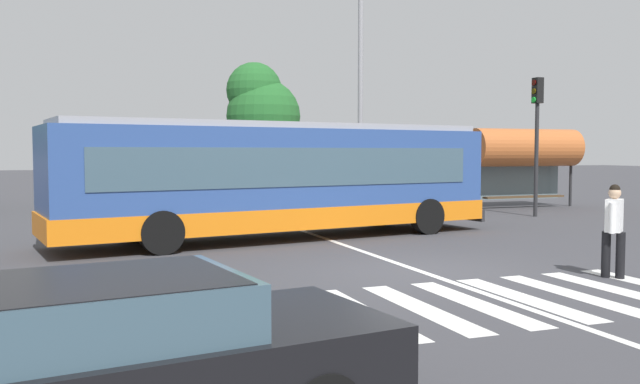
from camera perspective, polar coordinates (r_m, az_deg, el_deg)
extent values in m
plane|color=#3D3D42|center=(13.09, 8.55, -6.74)|extent=(160.00, 160.00, 0.00)
cylinder|color=black|center=(20.80, 5.11, -1.54)|extent=(1.04, 0.46, 1.00)
cylinder|color=black|center=(18.93, 9.16, -2.07)|extent=(1.04, 0.46, 1.00)
cylinder|color=black|center=(17.64, -15.52, -2.55)|extent=(1.04, 0.46, 1.00)
cylinder|color=black|center=(15.39, -13.38, -3.39)|extent=(1.04, 0.46, 1.00)
cube|color=#2D4C8E|center=(17.68, -3.43, 1.24)|extent=(12.06, 4.43, 2.55)
cube|color=orange|center=(17.75, -3.42, -1.99)|extent=(12.19, 4.48, 0.55)
cube|color=#3D5666|center=(17.67, -3.43, 2.23)|extent=(10.67, 4.25, 0.96)
cube|color=#3D5666|center=(20.96, 11.21, 2.08)|extent=(0.40, 2.22, 1.63)
cube|color=black|center=(20.96, 11.24, 4.52)|extent=(0.37, 1.92, 0.28)
cube|color=#99999E|center=(17.68, -3.44, 5.63)|extent=(11.57, 4.16, 0.16)
cube|color=#28282B|center=(21.12, 11.41, -1.71)|extent=(0.53, 2.54, 0.36)
cylinder|color=black|center=(13.38, 23.25, -4.92)|extent=(0.16, 0.16, 0.85)
cylinder|color=black|center=(13.35, 24.29, -4.97)|extent=(0.16, 0.16, 0.85)
cube|color=white|center=(13.28, 23.85, -1.85)|extent=(0.48, 0.45, 0.60)
cylinder|color=white|center=(13.05, 23.69, -2.06)|extent=(0.10, 0.10, 0.55)
cylinder|color=white|center=(13.52, 23.99, -1.89)|extent=(0.10, 0.10, 0.55)
sphere|color=tan|center=(13.25, 23.89, -0.08)|extent=(0.22, 0.22, 0.22)
sphere|color=black|center=(13.25, 23.90, 0.20)|extent=(0.19, 0.19, 0.19)
cylinder|color=black|center=(6.80, -6.83, -13.58)|extent=(0.66, 0.29, 0.64)
cube|color=black|center=(5.56, -17.38, -14.18)|extent=(4.72, 2.45, 0.52)
cube|color=#3D5666|center=(5.42, -18.42, -9.41)|extent=(2.37, 1.90, 0.44)
cube|color=black|center=(5.38, -18.45, -7.49)|extent=(2.18, 1.80, 0.09)
cylinder|color=black|center=(28.74, -19.53, -0.71)|extent=(0.22, 0.65, 0.64)
cylinder|color=black|center=(28.76, -16.19, -0.64)|extent=(0.22, 0.65, 0.64)
cylinder|color=black|center=(25.95, -19.62, -1.14)|extent=(0.22, 0.65, 0.64)
cylinder|color=black|center=(25.98, -15.92, -1.06)|extent=(0.22, 0.65, 0.64)
cube|color=#B7BABF|center=(27.32, -17.83, -0.21)|extent=(1.94, 4.55, 0.52)
cube|color=#3D5666|center=(27.21, -17.85, 0.79)|extent=(1.66, 2.20, 0.44)
cube|color=#B7BABF|center=(27.20, -17.85, 1.18)|extent=(1.58, 2.02, 0.09)
cylinder|color=black|center=(29.16, -14.18, -0.56)|extent=(0.28, 0.66, 0.64)
cylinder|color=black|center=(29.18, -10.89, -0.51)|extent=(0.28, 0.66, 0.64)
cylinder|color=black|center=(26.37, -14.28, -0.97)|extent=(0.28, 0.66, 0.64)
cylinder|color=black|center=(26.40, -10.64, -0.92)|extent=(0.28, 0.66, 0.64)
cube|color=#38383D|center=(27.74, -12.51, -0.07)|extent=(2.36, 4.69, 0.52)
cube|color=#3D5666|center=(27.63, -12.52, 0.91)|extent=(1.85, 2.34, 0.44)
cube|color=#38383D|center=(27.62, -12.52, 1.29)|extent=(1.76, 2.15, 0.09)
cylinder|color=black|center=(29.10, -8.97, -0.50)|extent=(0.22, 0.65, 0.64)
cylinder|color=black|center=(29.42, -5.76, -0.43)|extent=(0.22, 0.65, 0.64)
cylinder|color=black|center=(26.35, -7.98, -0.90)|extent=(0.22, 0.65, 0.64)
cylinder|color=black|center=(26.71, -4.45, -0.82)|extent=(0.22, 0.65, 0.64)
cube|color=#196B70|center=(27.86, -6.81, 0.00)|extent=(1.97, 4.56, 0.52)
cube|color=#3D5666|center=(27.75, -6.78, 0.98)|extent=(1.67, 2.21, 0.44)
cube|color=#196B70|center=(27.74, -6.79, 1.36)|extent=(1.60, 2.03, 0.09)
cylinder|color=black|center=(29.50, -3.77, -0.41)|extent=(0.27, 0.66, 0.64)
cylinder|color=black|center=(29.85, -0.61, -0.36)|extent=(0.27, 0.66, 0.64)
cylinder|color=black|center=(26.77, -2.70, -0.80)|extent=(0.27, 0.66, 0.64)
cylinder|color=black|center=(27.15, 0.77, -0.74)|extent=(0.27, 0.66, 0.64)
cube|color=white|center=(28.29, -1.60, 0.08)|extent=(2.29, 4.67, 0.52)
cube|color=#3D5666|center=(28.17, -1.56, 1.04)|extent=(1.82, 2.32, 0.44)
cube|color=white|center=(28.17, -1.56, 1.42)|extent=(1.73, 2.13, 0.09)
cylinder|color=black|center=(30.95, 1.09, -0.22)|extent=(0.28, 0.66, 0.64)
cylinder|color=black|center=(31.40, 4.05, -0.18)|extent=(0.28, 0.66, 0.64)
cylinder|color=black|center=(28.26, 2.49, -0.58)|extent=(0.28, 0.66, 0.64)
cylinder|color=black|center=(28.76, 5.70, -0.52)|extent=(0.28, 0.66, 0.64)
cube|color=#AD1E1E|center=(29.81, 3.31, 0.25)|extent=(2.36, 4.69, 0.52)
cube|color=#3D5666|center=(29.70, 3.37, 1.16)|extent=(1.85, 2.34, 0.44)
cube|color=#AD1E1E|center=(29.69, 3.37, 1.52)|extent=(1.76, 2.15, 0.09)
cylinder|color=#28282B|center=(24.91, 18.00, 2.60)|extent=(0.14, 0.14, 4.02)
cube|color=black|center=(25.00, 18.11, 8.25)|extent=(0.28, 0.32, 0.90)
cylinder|color=#410907|center=(24.92, 17.81, 8.89)|extent=(0.04, 0.20, 0.20)
cylinder|color=#463707|center=(24.90, 17.80, 8.21)|extent=(0.04, 0.20, 0.20)
cylinder|color=green|center=(24.87, 17.79, 7.52)|extent=(0.04, 0.20, 0.20)
cylinder|color=#28282B|center=(27.36, 13.13, 0.94)|extent=(0.12, 0.12, 2.30)
cylinder|color=#28282B|center=(30.22, 20.64, 1.04)|extent=(0.12, 0.12, 2.30)
cube|color=slate|center=(29.28, 16.24, 1.28)|extent=(4.54, 0.04, 1.93)
cylinder|color=#BC602D|center=(28.71, 17.12, 3.65)|extent=(4.83, 1.54, 1.54)
cube|color=#4C3823|center=(28.77, 17.04, -0.40)|extent=(3.78, 0.36, 0.08)
cylinder|color=#939399|center=(26.06, 3.48, 8.34)|extent=(0.20, 0.20, 9.06)
cylinder|color=brown|center=(31.19, -4.83, 1.74)|extent=(0.36, 0.36, 2.76)
sphere|color=#236028|center=(31.22, -4.85, 6.48)|extent=(3.43, 3.43, 3.43)
sphere|color=#236028|center=(31.36, -5.65, 8.65)|extent=(2.57, 2.57, 2.57)
cube|color=silver|center=(9.39, -1.51, -10.76)|extent=(0.45, 3.27, 0.01)
cube|color=silver|center=(9.71, 3.74, -10.28)|extent=(0.45, 3.27, 0.01)
cube|color=silver|center=(10.12, 8.59, -9.76)|extent=(0.45, 3.27, 0.01)
cube|color=silver|center=(10.58, 13.03, -9.21)|extent=(0.45, 3.27, 0.01)
cube|color=silver|center=(11.11, 17.06, -8.67)|extent=(0.45, 3.27, 0.01)
cube|color=silver|center=(11.68, 20.70, -8.15)|extent=(0.45, 3.27, 0.01)
cube|color=silver|center=(12.30, 23.98, -7.65)|extent=(0.45, 3.27, 0.01)
cube|color=silver|center=(14.86, 4.86, -5.48)|extent=(0.16, 24.00, 0.01)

